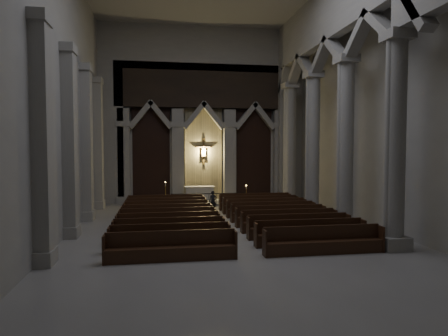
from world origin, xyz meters
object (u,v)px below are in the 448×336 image
at_px(candle_stand_right, 246,201).
at_px(worshipper, 213,201).
at_px(candle_stand_left, 166,200).
at_px(pews, 225,221).
at_px(altar_rail, 209,198).
at_px(altar, 199,194).

distance_m(candle_stand_right, worshipper, 3.00).
distance_m(candle_stand_left, candle_stand_right, 5.14).
distance_m(candle_stand_left, pews, 7.41).
height_order(altar_rail, pews, pews).
relative_size(altar, candle_stand_left, 1.23).
bearing_deg(altar, altar_rail, -78.34).
bearing_deg(pews, candle_stand_right, 69.18).
relative_size(candle_stand_left, candle_stand_right, 1.19).
distance_m(altar_rail, candle_stand_right, 2.44).
relative_size(candle_stand_left, worshipper, 1.31).
bearing_deg(candle_stand_right, altar_rail, -177.70).
height_order(candle_stand_left, candle_stand_right, candle_stand_left).
distance_m(altar_rail, pews, 6.29).
bearing_deg(pews, worshipper, 89.64).
distance_m(altar, candle_stand_right, 3.40).
distance_m(altar_rail, candle_stand_left, 2.77).
distance_m(altar, altar_rail, 2.01).
bearing_deg(altar, pews, -87.19).
height_order(altar_rail, candle_stand_left, candle_stand_left).
bearing_deg(worshipper, candle_stand_right, 50.89).
bearing_deg(candle_stand_right, candle_stand_left, 174.07).
height_order(altar, worshipper, worshipper).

